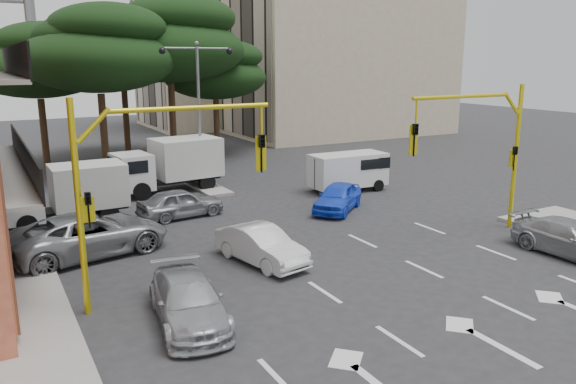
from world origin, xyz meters
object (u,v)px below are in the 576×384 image
(street_lamp_center, at_px, (198,88))
(car_silver_parked, at_px, (572,239))
(car_silver_cross_b, at_px, (181,203))
(signal_mast_right, at_px, (487,139))
(car_blue_compact, at_px, (338,197))
(car_silver_wagon, at_px, (188,301))
(van_white, at_px, (348,172))
(car_white_hatch, at_px, (261,245))
(signal_mast_left, at_px, (144,172))
(box_truck_a, at_px, (67,195))
(car_silver_cross_a, at_px, (89,234))
(box_truck_b, at_px, (168,166))

(street_lamp_center, relative_size, car_silver_parked, 1.78)
(car_silver_cross_b, bearing_deg, signal_mast_right, -136.06)
(car_blue_compact, xyz_separation_m, car_silver_wagon, (-10.01, -7.67, -0.04))
(car_silver_wagon, height_order, van_white, van_white)
(car_white_hatch, height_order, car_silver_parked, car_white_hatch)
(signal_mast_left, xyz_separation_m, car_silver_wagon, (0.51, -1.88, -3.26))
(car_silver_parked, distance_m, box_truck_a, 20.30)
(car_silver_cross_a, xyz_separation_m, car_silver_cross_b, (4.53, 3.28, -0.13))
(signal_mast_left, xyz_separation_m, box_truck_a, (-0.89, 9.81, -2.62))
(signal_mast_left, relative_size, box_truck_b, 1.04)
(signal_mast_left, height_order, car_silver_cross_a, signal_mast_left)
(box_truck_a, bearing_deg, box_truck_b, -57.97)
(car_blue_compact, distance_m, box_truck_a, 12.11)
(signal_mast_right, height_order, box_truck_b, signal_mast_right)
(van_white, bearing_deg, signal_mast_left, -54.24)
(signal_mast_left, relative_size, car_silver_cross_b, 1.55)
(car_blue_compact, bearing_deg, car_white_hatch, -93.63)
(signal_mast_right, bearing_deg, car_white_hatch, 172.28)
(street_lamp_center, distance_m, car_silver_cross_a, 12.69)
(signal_mast_right, height_order, street_lamp_center, street_lamp_center)
(car_blue_compact, xyz_separation_m, box_truck_a, (-11.41, 4.01, 0.60))
(car_white_hatch, xyz_separation_m, car_blue_compact, (6.26, 4.53, 0.02))
(car_blue_compact, distance_m, van_white, 4.29)
(car_silver_cross_a, relative_size, box_truck_a, 1.11)
(car_silver_cross_a, height_order, car_silver_cross_b, car_silver_cross_a)
(car_blue_compact, distance_m, box_truck_b, 9.64)
(car_blue_compact, height_order, car_silver_parked, car_blue_compact)
(car_silver_cross_a, bearing_deg, street_lamp_center, -51.80)
(street_lamp_center, bearing_deg, car_silver_wagon, -111.61)
(car_silver_wagon, distance_m, box_truck_b, 15.99)
(street_lamp_center, xyz_separation_m, car_blue_compact, (3.71, -8.21, -4.77))
(car_blue_compact, xyz_separation_m, box_truck_b, (-5.73, 7.71, 0.76))
(signal_mast_right, xyz_separation_m, box_truck_b, (-8.83, 13.51, -2.47))
(car_silver_wagon, relative_size, car_silver_cross_a, 0.75)
(van_white, bearing_deg, box_truck_a, -91.50)
(street_lamp_center, xyz_separation_m, car_silver_parked, (7.60, -17.55, -4.79))
(signal_mast_right, xyz_separation_m, car_white_hatch, (-9.35, 1.27, -3.24))
(street_lamp_center, relative_size, car_blue_compact, 2.01)
(car_blue_compact, bearing_deg, box_truck_b, 177.13)
(car_white_hatch, xyz_separation_m, car_silver_wagon, (-3.74, -3.14, -0.02))
(car_silver_parked, distance_m, van_white, 12.60)
(car_silver_wagon, distance_m, box_truck_a, 11.78)
(box_truck_a, bearing_deg, car_white_hatch, -150.04)
(car_silver_cross_b, bearing_deg, van_white, -91.92)
(car_silver_wagon, bearing_deg, street_lamp_center, 76.80)
(signal_mast_right, distance_m, car_white_hatch, 9.98)
(car_silver_parked, height_order, box_truck_b, box_truck_b)
(car_white_hatch, bearing_deg, car_silver_cross_b, 82.77)
(van_white, bearing_deg, car_white_hatch, -47.83)
(box_truck_a, bearing_deg, car_blue_compact, -110.48)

